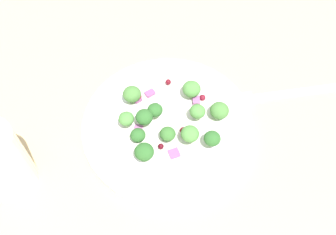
{
  "coord_description": "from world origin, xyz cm",
  "views": [
    {
      "loc": [
        21.68,
        23.22,
        46.56
      ],
      "look_at": [
        1.56,
        2.99,
        2.7
      ],
      "focal_mm": 41.72,
      "sensor_mm": 36.0,
      "label": 1
    }
  ],
  "objects_px": {
    "broccoli_floret_2": "(168,134)",
    "broccoli_floret_1": "(132,94)",
    "plate": "(168,125)",
    "fork": "(283,94)",
    "broccoli_floret_0": "(210,140)"
  },
  "relations": [
    {
      "from": "broccoli_floret_2",
      "to": "broccoli_floret_1",
      "type": "bearing_deg",
      "value": -96.56
    },
    {
      "from": "plate",
      "to": "broccoli_floret_2",
      "type": "xyz_separation_m",
      "value": [
        0.02,
        0.02,
        0.02
      ]
    },
    {
      "from": "plate",
      "to": "broccoli_floret_2",
      "type": "height_order",
      "value": "broccoli_floret_2"
    },
    {
      "from": "fork",
      "to": "broccoli_floret_0",
      "type": "bearing_deg",
      "value": -5.35
    },
    {
      "from": "broccoli_floret_1",
      "to": "fork",
      "type": "relative_size",
      "value": 0.16
    },
    {
      "from": "plate",
      "to": "fork",
      "type": "height_order",
      "value": "plate"
    },
    {
      "from": "plate",
      "to": "broccoli_floret_1",
      "type": "bearing_deg",
      "value": -81.55
    },
    {
      "from": "plate",
      "to": "broccoli_floret_2",
      "type": "relative_size",
      "value": 11.06
    },
    {
      "from": "plate",
      "to": "broccoli_floret_0",
      "type": "bearing_deg",
      "value": 100.37
    },
    {
      "from": "fork",
      "to": "broccoli_floret_2",
      "type": "bearing_deg",
      "value": -18.8
    },
    {
      "from": "broccoli_floret_2",
      "to": "fork",
      "type": "relative_size",
      "value": 0.13
    },
    {
      "from": "plate",
      "to": "fork",
      "type": "xyz_separation_m",
      "value": [
        -0.16,
        0.08,
        -0.01
      ]
    },
    {
      "from": "broccoli_floret_0",
      "to": "broccoli_floret_1",
      "type": "height_order",
      "value": "same"
    },
    {
      "from": "plate",
      "to": "broccoli_floret_0",
      "type": "xyz_separation_m",
      "value": [
        -0.01,
        0.06,
        0.02
      ]
    },
    {
      "from": "fork",
      "to": "broccoli_floret_1",
      "type": "bearing_deg",
      "value": -39.68
    }
  ]
}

